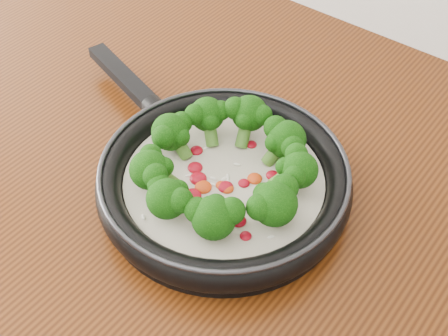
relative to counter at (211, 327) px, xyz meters
The scene contains 2 objects.
counter is the anchor object (origin of this frame).
skillet 0.49m from the counter, 35.15° to the right, with size 0.51×0.38×0.09m.
Camera 1 is at (0.37, 0.66, 1.47)m, focal length 49.21 mm.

